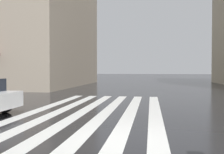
{
  "coord_description": "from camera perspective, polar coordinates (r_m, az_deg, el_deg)",
  "views": [
    {
      "loc": [
        -6.24,
        -0.56,
        1.74
      ],
      "look_at": [
        7.59,
        1.57,
        1.37
      ],
      "focal_mm": 40.86,
      "sensor_mm": 36.0,
      "label": 1
    }
  ],
  "objects": [
    {
      "name": "zebra_crossing",
      "position": [
        10.65,
        -4.08,
        -7.86
      ],
      "size": [
        13.0,
        5.5,
        0.01
      ],
      "color": "silver",
      "rests_on": "ground_plane"
    },
    {
      "name": "ground_plane",
      "position": [
        6.51,
        3.58,
        -14.0
      ],
      "size": [
        220.0,
        220.0,
        0.0
      ],
      "primitive_type": "plane",
      "color": "black"
    }
  ]
}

